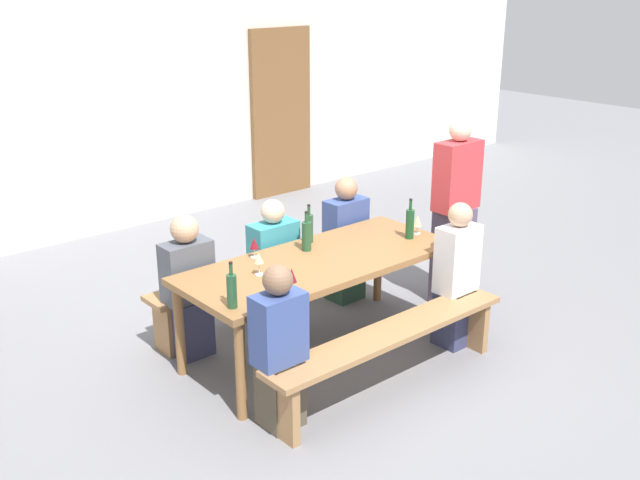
# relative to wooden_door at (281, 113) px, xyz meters

# --- Properties ---
(ground_plane) EXTENTS (24.00, 24.00, 0.00)m
(ground_plane) POSITION_rel_wooden_door_xyz_m (-2.41, -3.58, -1.05)
(ground_plane) COLOR slate
(back_wall) EXTENTS (14.00, 0.20, 3.20)m
(back_wall) POSITION_rel_wooden_door_xyz_m (-2.41, 0.14, 0.55)
(back_wall) COLOR silver
(back_wall) RESTS_ON ground
(wooden_door) EXTENTS (0.90, 0.06, 2.10)m
(wooden_door) POSITION_rel_wooden_door_xyz_m (0.00, 0.00, 0.00)
(wooden_door) COLOR brown
(wooden_door) RESTS_ON ground
(tasting_table) EXTENTS (2.14, 0.88, 0.75)m
(tasting_table) POSITION_rel_wooden_door_xyz_m (-2.41, -3.58, -0.37)
(tasting_table) COLOR olive
(tasting_table) RESTS_ON ground
(bench_near) EXTENTS (2.04, 0.30, 0.45)m
(bench_near) POSITION_rel_wooden_door_xyz_m (-2.41, -4.32, -0.69)
(bench_near) COLOR #9E7247
(bench_near) RESTS_ON ground
(bench_far) EXTENTS (2.04, 0.30, 0.45)m
(bench_far) POSITION_rel_wooden_door_xyz_m (-2.41, -2.84, -0.69)
(bench_far) COLOR #9E7247
(bench_far) RESTS_ON ground
(wine_bottle_0) EXTENTS (0.07, 0.07, 0.33)m
(wine_bottle_0) POSITION_rel_wooden_door_xyz_m (-1.58, -3.70, -0.17)
(wine_bottle_0) COLOR #194723
(wine_bottle_0) RESTS_ON tasting_table
(wine_bottle_1) EXTENTS (0.06, 0.06, 0.31)m
(wine_bottle_1) POSITION_rel_wooden_door_xyz_m (-3.38, -3.86, -0.18)
(wine_bottle_1) COLOR #234C2D
(wine_bottle_1) RESTS_ON tasting_table
(wine_bottle_2) EXTENTS (0.07, 0.07, 0.31)m
(wine_bottle_2) POSITION_rel_wooden_door_xyz_m (-2.37, -3.37, -0.18)
(wine_bottle_2) COLOR #234C2D
(wine_bottle_2) RESTS_ON tasting_table
(wine_bottle_3) EXTENTS (0.07, 0.07, 0.31)m
(wine_bottle_3) POSITION_rel_wooden_door_xyz_m (-2.24, -3.25, -0.18)
(wine_bottle_3) COLOR #234C2D
(wine_bottle_3) RESTS_ON tasting_table
(wine_glass_0) EXTENTS (0.07, 0.07, 0.18)m
(wine_glass_0) POSITION_rel_wooden_door_xyz_m (-2.96, -3.93, -0.18)
(wine_glass_0) COLOR silver
(wine_glass_0) RESTS_ON tasting_table
(wine_glass_1) EXTENTS (0.07, 0.07, 0.16)m
(wine_glass_1) POSITION_rel_wooden_door_xyz_m (-1.45, -3.66, -0.19)
(wine_glass_1) COLOR silver
(wine_glass_1) RESTS_ON tasting_table
(wine_glass_2) EXTENTS (0.07, 0.07, 0.15)m
(wine_glass_2) POSITION_rel_wooden_door_xyz_m (-2.76, -3.24, -0.19)
(wine_glass_2) COLOR silver
(wine_glass_2) RESTS_ON tasting_table
(wine_glass_3) EXTENTS (0.07, 0.07, 0.17)m
(wine_glass_3) POSITION_rel_wooden_door_xyz_m (-2.93, -3.54, -0.18)
(wine_glass_3) COLOR silver
(wine_glass_3) RESTS_ON tasting_table
(seated_guest_near_0) EXTENTS (0.33, 0.24, 1.10)m
(seated_guest_near_0) POSITION_rel_wooden_door_xyz_m (-3.25, -4.17, -0.53)
(seated_guest_near_0) COLOR brown
(seated_guest_near_0) RESTS_ON ground
(seated_guest_near_1) EXTENTS (0.32, 0.24, 1.15)m
(seated_guest_near_1) POSITION_rel_wooden_door_xyz_m (-1.56, -4.17, -0.50)
(seated_guest_near_1) COLOR #363A5F
(seated_guest_near_1) RESTS_ON ground
(seated_guest_far_0) EXTENTS (0.37, 0.24, 1.11)m
(seated_guest_far_0) POSITION_rel_wooden_door_xyz_m (-3.19, -2.99, -0.52)
(seated_guest_far_0) COLOR #363A5C
(seated_guest_far_0) RESTS_ON ground
(seated_guest_far_1) EXTENTS (0.39, 0.24, 1.07)m
(seated_guest_far_1) POSITION_rel_wooden_door_xyz_m (-2.40, -2.99, -0.55)
(seated_guest_far_1) COLOR #273735
(seated_guest_far_1) RESTS_ON ground
(seated_guest_far_2) EXTENTS (0.37, 0.24, 1.11)m
(seated_guest_far_2) POSITION_rel_wooden_door_xyz_m (-1.62, -2.99, -0.52)
(seated_guest_far_2) COLOR #284634
(seated_guest_far_2) RESTS_ON ground
(standing_host) EXTENTS (0.41, 0.24, 1.62)m
(standing_host) POSITION_rel_wooden_door_xyz_m (-0.97, -3.64, -0.27)
(standing_host) COLOR #54465E
(standing_host) RESTS_ON ground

